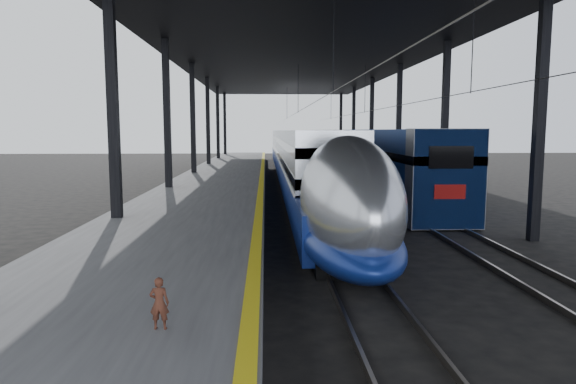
{
  "coord_description": "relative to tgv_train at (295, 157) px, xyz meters",
  "views": [
    {
      "loc": [
        -0.42,
        -13.53,
        4.11
      ],
      "look_at": [
        0.34,
        4.05,
        2.0
      ],
      "focal_mm": 32.0,
      "sensor_mm": 36.0,
      "label": 1
    }
  ],
  "objects": [
    {
      "name": "ground",
      "position": [
        -2.0,
        -28.93,
        -1.92
      ],
      "size": [
        160.0,
        160.0,
        0.0
      ],
      "primitive_type": "plane",
      "color": "black",
      "rests_on": "ground"
    },
    {
      "name": "platform",
      "position": [
        -5.5,
        -8.93,
        -1.42
      ],
      "size": [
        6.0,
        80.0,
        1.0
      ],
      "primitive_type": "cube",
      "color": "#4C4C4F",
      "rests_on": "ground"
    },
    {
      "name": "yellow_strip",
      "position": [
        -2.7,
        -8.93,
        -0.92
      ],
      "size": [
        0.3,
        80.0,
        0.01
      ],
      "primitive_type": "cube",
      "color": "yellow",
      "rests_on": "platform"
    },
    {
      "name": "rails",
      "position": [
        2.5,
        -8.93,
        -1.84
      ],
      "size": [
        6.52,
        80.0,
        0.16
      ],
      "color": "slate",
      "rests_on": "ground"
    },
    {
      "name": "canopy",
      "position": [
        -0.1,
        -8.93,
        7.19
      ],
      "size": [
        18.0,
        75.0,
        9.47
      ],
      "color": "black",
      "rests_on": "ground"
    },
    {
      "name": "tgv_train",
      "position": [
        0.0,
        0.0,
        0.0
      ],
      "size": [
        2.87,
        65.2,
        4.12
      ],
      "color": "silver",
      "rests_on": "ground"
    },
    {
      "name": "second_train",
      "position": [
        5.0,
        5.1,
        0.2
      ],
      "size": [
        3.05,
        56.05,
        4.19
      ],
      "color": "navy",
      "rests_on": "ground"
    },
    {
      "name": "child",
      "position": [
        -4.11,
        -34.6,
        -0.5
      ],
      "size": [
        0.31,
        0.21,
        0.84
      ],
      "primitive_type": "imported",
      "rotation": [
        0.0,
        0.0,
        3.11
      ],
      "color": "#4B2519",
      "rests_on": "platform"
    }
  ]
}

